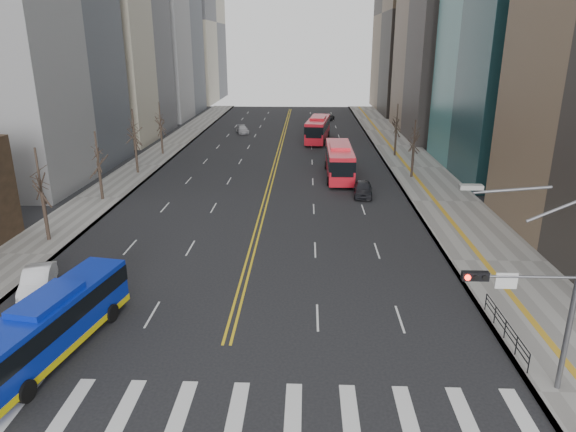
{
  "coord_description": "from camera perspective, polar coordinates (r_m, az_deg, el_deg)",
  "views": [
    {
      "loc": [
        3.98,
        -17.54,
        14.59
      ],
      "look_at": [
        2.78,
        15.12,
        3.61
      ],
      "focal_mm": 32.0,
      "sensor_mm": 36.0,
      "label": 1
    }
  ],
  "objects": [
    {
      "name": "red_bus_far",
      "position": [
        81.8,
        3.35,
        9.78
      ],
      "size": [
        4.28,
        12.4,
        3.83
      ],
      "color": "red",
      "rests_on": "ground"
    },
    {
      "name": "car_dark_far",
      "position": [
        104.97,
        4.47,
        10.83
      ],
      "size": [
        2.85,
        4.26,
        1.09
      ],
      "primitive_type": "imported",
      "rotation": [
        0.0,
        0.0,
        -0.29
      ],
      "color": "black",
      "rests_on": "ground"
    },
    {
      "name": "ground",
      "position": [
        23.16,
        -8.85,
        -20.73
      ],
      "size": [
        220.0,
        220.0,
        0.0
      ],
      "primitive_type": "plane",
      "color": "black"
    },
    {
      "name": "blue_bus",
      "position": [
        28.0,
        -24.86,
        -10.82
      ],
      "size": [
        4.15,
        11.0,
        3.16
      ],
      "color": "#0A22A2",
      "rests_on": "ground"
    },
    {
      "name": "street_trees",
      "position": [
        54.15,
        -9.91,
        7.97
      ],
      "size": [
        35.2,
        47.2,
        7.6
      ],
      "color": "#32271F",
      "rests_on": "ground"
    },
    {
      "name": "sidewalk_right",
      "position": [
        65.61,
        14.01,
        5.24
      ],
      "size": [
        7.0,
        130.0,
        0.15
      ],
      "primitive_type": "cube",
      "color": "slate",
      "rests_on": "ground"
    },
    {
      "name": "crosswalk",
      "position": [
        23.16,
        -8.85,
        -20.72
      ],
      "size": [
        26.7,
        4.0,
        0.01
      ],
      "color": "silver",
      "rests_on": "ground"
    },
    {
      "name": "pedestrian_railing",
      "position": [
        29.16,
        23.01,
        -11.23
      ],
      "size": [
        0.06,
        6.06,
        1.02
      ],
      "color": "black",
      "rests_on": "sidewalk_right"
    },
    {
      "name": "car_dark_mid",
      "position": [
        52.23,
        8.33,
        3.02
      ],
      "size": [
        2.18,
        4.61,
        1.52
      ],
      "primitive_type": "imported",
      "rotation": [
        0.0,
        0.0,
        -0.09
      ],
      "color": "black",
      "rests_on": "ground"
    },
    {
      "name": "red_bus_near",
      "position": [
        59.25,
        5.72,
        6.31
      ],
      "size": [
        3.03,
        11.96,
        3.77
      ],
      "color": "red",
      "rests_on": "ground"
    },
    {
      "name": "centerline",
      "position": [
        74.1,
        -1.01,
        7.22
      ],
      "size": [
        0.55,
        100.0,
        0.01
      ],
      "color": "gold",
      "rests_on": "ground"
    },
    {
      "name": "sidewalk_left",
      "position": [
        67.39,
        -15.71,
        5.44
      ],
      "size": [
        5.0,
        130.0,
        0.15
      ],
      "primitive_type": "cube",
      "color": "slate",
      "rests_on": "ground"
    },
    {
      "name": "car_silver",
      "position": [
        89.64,
        -5.09,
        9.55
      ],
      "size": [
        2.91,
        4.68,
        1.26
      ],
      "primitive_type": "imported",
      "rotation": [
        0.0,
        0.0,
        0.28
      ],
      "color": "#9F9FA4",
      "rests_on": "ground"
    },
    {
      "name": "signal_mast",
      "position": [
        23.92,
        26.27,
        -7.5
      ],
      "size": [
        5.37,
        0.37,
        9.39
      ],
      "color": "slate",
      "rests_on": "ground"
    },
    {
      "name": "car_white",
      "position": [
        35.37,
        -26.05,
        -6.48
      ],
      "size": [
        2.8,
        4.8,
        1.49
      ],
      "primitive_type": "imported",
      "rotation": [
        0.0,
        0.0,
        0.29
      ],
      "color": "white",
      "rests_on": "ground"
    }
  ]
}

